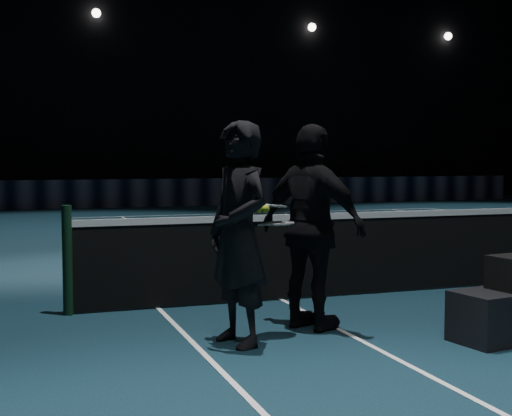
{
  "coord_description": "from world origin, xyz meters",
  "views": [
    {
      "loc": [
        -6.93,
        -7.26,
        1.56
      ],
      "look_at": [
        -4.93,
        -1.5,
        1.14
      ],
      "focal_mm": 50.0,
      "sensor_mm": 36.0,
      "label": 1
    }
  ],
  "objects": [
    {
      "name": "wall_back",
      "position": [
        0.0,
        18.0,
        5.0
      ],
      "size": [
        30.0,
        0.0,
        30.0
      ],
      "primitive_type": "plane",
      "rotation": [
        1.57,
        0.0,
        0.0
      ],
      "color": "black",
      "rests_on": "ground"
    },
    {
      "name": "net_post_left",
      "position": [
        -6.4,
        0.0,
        0.55
      ],
      "size": [
        0.1,
        0.1,
        1.1
      ],
      "primitive_type": "cylinder",
      "color": "black",
      "rests_on": "floor"
    },
    {
      "name": "sponsor_backdrop",
      "position": [
        0.0,
        15.5,
        0.45
      ],
      "size": [
        22.0,
        0.15,
        0.9
      ],
      "primitive_type": "cube",
      "color": "black",
      "rests_on": "floor"
    },
    {
      "name": "fixtures_far",
      "position": [
        0.0,
        17.8,
        6.5
      ],
      "size": [
        20.0,
        0.3,
        0.3
      ],
      "primitive_type": null,
      "color": "white",
      "rests_on": "wall_back"
    },
    {
      "name": "player_a",
      "position": [
        -5.13,
        -1.63,
        0.94
      ],
      "size": [
        0.63,
        0.79,
        1.88
      ],
      "primitive_type": "imported",
      "rotation": [
        0.0,
        0.0,
        -1.27
      ],
      "color": "black",
      "rests_on": "floor"
    },
    {
      "name": "player_b",
      "position": [
        -4.33,
        -1.34,
        0.94
      ],
      "size": [
        0.96,
        1.18,
        1.88
      ],
      "primitive_type": "imported",
      "rotation": [
        0.0,
        0.0,
        2.11
      ],
      "color": "black",
      "rests_on": "floor"
    },
    {
      "name": "racket_lower",
      "position": [
        -4.71,
        -1.48,
        1.0
      ],
      "size": [
        0.71,
        0.44,
        0.03
      ],
      "primitive_type": null,
      "rotation": [
        0.0,
        0.0,
        0.35
      ],
      "color": "black",
      "rests_on": "player_a"
    },
    {
      "name": "racket_upper",
      "position": [
        -4.77,
        -1.46,
        1.15
      ],
      "size": [
        0.71,
        0.48,
        0.1
      ],
      "primitive_type": null,
      "rotation": [
        0.0,
        0.1,
        0.42
      ],
      "color": "black",
      "rests_on": "player_b"
    },
    {
      "name": "tennis_balls",
      "position": [
        -4.89,
        -1.54,
        1.15
      ],
      "size": [
        0.12,
        0.1,
        0.12
      ],
      "primitive_type": null,
      "color": "#AACB2B",
      "rests_on": "racket_upper"
    }
  ]
}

